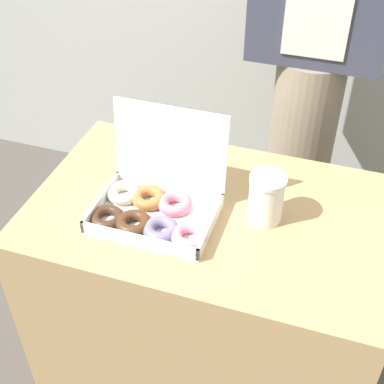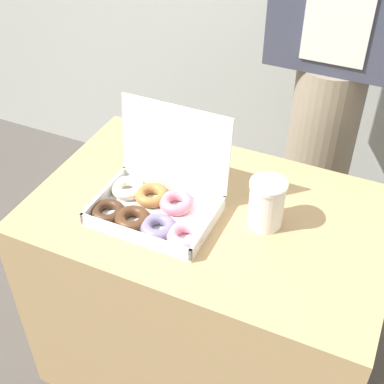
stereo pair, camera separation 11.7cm
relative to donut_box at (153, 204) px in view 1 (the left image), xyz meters
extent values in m
plane|color=#4C4742|center=(0.13, 0.07, -0.76)|extent=(14.00, 14.00, 0.00)
cube|color=tan|center=(0.13, 0.07, -0.40)|extent=(0.99, 0.63, 0.72)
cube|color=white|center=(0.01, -0.01, -0.04)|extent=(0.32, 0.23, 0.01)
cube|color=white|center=(-0.15, -0.01, -0.01)|extent=(0.01, 0.23, 0.04)
cube|color=white|center=(0.17, -0.01, -0.01)|extent=(0.01, 0.23, 0.04)
cube|color=white|center=(0.01, -0.13, -0.01)|extent=(0.32, 0.01, 0.04)
cube|color=white|center=(0.01, 0.10, -0.01)|extent=(0.32, 0.01, 0.04)
cube|color=white|center=(0.01, 0.11, 0.12)|extent=(0.32, 0.03, 0.23)
torus|color=#422819|center=(-0.11, -0.07, -0.02)|extent=(0.12, 0.12, 0.03)
torus|color=silver|center=(-0.11, 0.04, -0.02)|extent=(0.10, 0.10, 0.03)
torus|color=#4C2D19|center=(-0.03, -0.07, -0.02)|extent=(0.13, 0.13, 0.03)
torus|color=#A87038|center=(-0.03, 0.04, -0.02)|extent=(0.11, 0.11, 0.03)
torus|color=slate|center=(0.05, -0.07, -0.02)|extent=(0.10, 0.10, 0.03)
torus|color=pink|center=(0.05, 0.04, -0.02)|extent=(0.13, 0.13, 0.03)
torus|color=pink|center=(0.12, -0.07, -0.02)|extent=(0.11, 0.11, 0.03)
cylinder|color=white|center=(0.29, 0.08, 0.02)|extent=(0.09, 0.09, 0.13)
cylinder|color=white|center=(0.29, 0.08, 0.09)|extent=(0.10, 0.10, 0.01)
cylinder|color=gray|center=(0.30, 0.69, -0.30)|extent=(0.24, 0.24, 0.91)
camera|label=1|loc=(0.44, -0.99, 0.93)|focal=50.00mm
camera|label=2|loc=(0.55, -0.95, 0.93)|focal=50.00mm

